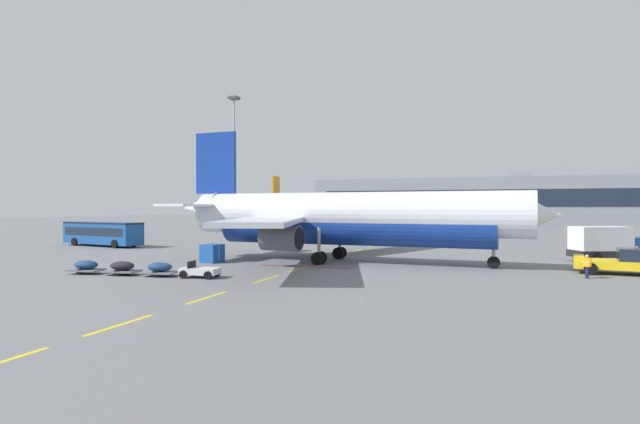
{
  "coord_description": "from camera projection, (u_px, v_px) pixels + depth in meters",
  "views": [
    {
      "loc": [
        32.85,
        -16.36,
        4.95
      ],
      "look_at": [
        18.37,
        24.52,
        4.46
      ],
      "focal_mm": 28.29,
      "sensor_mm": 36.0,
      "label": 1
    }
  ],
  "objects": [
    {
      "name": "apron_light_mast_near",
      "position": [
        234.0,
        148.0,
        95.66
      ],
      "size": [
        1.8,
        1.8,
        25.77
      ],
      "color": "slate",
      "rests_on": "ground"
    },
    {
      "name": "ground",
      "position": [
        573.0,
        255.0,
        50.78
      ],
      "size": [
        400.0,
        400.0,
        0.0
      ],
      "primitive_type": "plane",
      "color": "slate"
    },
    {
      "name": "terminal_satellite",
      "position": [
        472.0,
        201.0,
        149.17
      ],
      "size": [
        91.88,
        18.39,
        14.73
      ],
      "color": "gray",
      "rests_on": "ground"
    },
    {
      "name": "baggage_train",
      "position": [
        141.0,
        268.0,
        35.92
      ],
      "size": [
        11.69,
        2.84,
        1.14
      ],
      "color": "silver",
      "rests_on": "ground"
    },
    {
      "name": "apron_shuttle_bus",
      "position": [
        102.0,
        232.0,
        62.57
      ],
      "size": [
        12.32,
        4.92,
        3.0
      ],
      "color": "#194C99",
      "rests_on": "ground"
    },
    {
      "name": "catering_truck",
      "position": [
        608.0,
        243.0,
        45.11
      ],
      "size": [
        7.35,
        5.21,
        3.14
      ],
      "color": "black",
      "rests_on": "ground"
    },
    {
      "name": "ground_crew_worker",
      "position": [
        587.0,
        265.0,
        34.52
      ],
      "size": [
        0.52,
        0.51,
        1.63
      ],
      "color": "#191E38",
      "rests_on": "ground"
    },
    {
      "name": "airliner_far_center",
      "position": [
        254.0,
        210.0,
        117.31
      ],
      "size": [
        36.15,
        36.38,
        12.76
      ],
      "color": "silver",
      "rests_on": "ground"
    },
    {
      "name": "airliner_foreground",
      "position": [
        345.0,
        218.0,
        44.56
      ],
      "size": [
        34.77,
        34.6,
        12.2
      ],
      "color": "silver",
      "rests_on": "ground"
    },
    {
      "name": "apron_paint_markings",
      "position": [
        354.0,
        252.0,
        55.03
      ],
      "size": [
        8.0,
        95.04,
        0.01
      ],
      "color": "yellow",
      "rests_on": "ground"
    },
    {
      "name": "uld_cargo_container",
      "position": [
        212.0,
        253.0,
        44.41
      ],
      "size": [
        1.87,
        1.83,
        1.6
      ],
      "color": "#194C9E",
      "rests_on": "ground"
    },
    {
      "name": "pushback_tug",
      "position": [
        623.0,
        262.0,
        36.59
      ],
      "size": [
        6.27,
        3.69,
        2.08
      ],
      "color": "yellow",
      "rests_on": "ground"
    }
  ]
}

